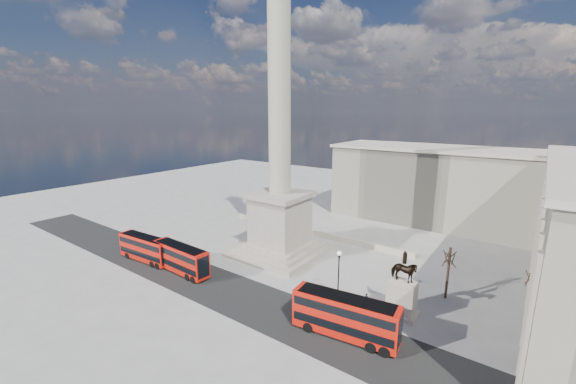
# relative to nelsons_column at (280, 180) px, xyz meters

# --- Properties ---
(ground) EXTENTS (180.00, 180.00, 0.00)m
(ground) POSITION_rel_nelsons_column_xyz_m (0.00, -5.00, -12.92)
(ground) COLOR #9B9893
(ground) RESTS_ON ground
(asphalt_road) EXTENTS (120.00, 9.00, 0.01)m
(asphalt_road) POSITION_rel_nelsons_column_xyz_m (5.00, -15.00, -12.91)
(asphalt_road) COLOR black
(asphalt_road) RESTS_ON ground
(nelsons_column) EXTENTS (14.00, 14.00, 49.85)m
(nelsons_column) POSITION_rel_nelsons_column_xyz_m (0.00, 0.00, 0.00)
(nelsons_column) COLOR #A19686
(nelsons_column) RESTS_ON ground
(balustrade_wall) EXTENTS (40.00, 0.60, 1.10)m
(balustrade_wall) POSITION_rel_nelsons_column_xyz_m (0.00, 11.00, -12.37)
(balustrade_wall) COLOR #B8AB99
(balustrade_wall) RESTS_ON ground
(building_northeast) EXTENTS (51.00, 17.00, 16.60)m
(building_northeast) POSITION_rel_nelsons_column_xyz_m (20.00, 35.00, -4.59)
(building_northeast) COLOR #B8B297
(building_northeast) RESTS_ON ground
(red_bus_a) EXTENTS (10.66, 3.12, 4.27)m
(red_bus_a) POSITION_rel_nelsons_column_xyz_m (-15.76, -15.71, -10.68)
(red_bus_a) COLOR red
(red_bus_a) RESTS_ON ground
(red_bus_b) EXTENTS (10.76, 2.83, 4.33)m
(red_bus_b) POSITION_rel_nelsons_column_xyz_m (-7.54, -15.00, -10.64)
(red_bus_b) COLOR red
(red_bus_b) RESTS_ON ground
(red_bus_c) EXTENTS (11.89, 4.07, 4.72)m
(red_bus_c) POSITION_rel_nelsons_column_xyz_m (20.00, -14.52, -10.44)
(red_bus_c) COLOR red
(red_bus_c) RESTS_ON ground
(victorian_lamp) EXTENTS (0.59, 0.59, 6.88)m
(victorian_lamp) POSITION_rel_nelsons_column_xyz_m (15.72, -8.26, -8.87)
(victorian_lamp) COLOR black
(victorian_lamp) RESTS_ON ground
(equestrian_statue) EXTENTS (3.97, 2.98, 8.27)m
(equestrian_statue) POSITION_rel_nelsons_column_xyz_m (23.49, -6.73, -10.04)
(equestrian_statue) COLOR #B8AB99
(equestrian_statue) RESTS_ON ground
(bare_tree_near) EXTENTS (1.70, 1.70, 7.42)m
(bare_tree_near) POSITION_rel_nelsons_column_xyz_m (38.44, -14.35, -7.07)
(bare_tree_near) COLOR #332319
(bare_tree_near) RESTS_ON ground
(bare_tree_mid) EXTENTS (1.97, 1.97, 7.48)m
(bare_tree_mid) POSITION_rel_nelsons_column_xyz_m (26.97, 0.71, -7.03)
(bare_tree_mid) COLOR #332319
(bare_tree_mid) RESTS_ON ground
(bare_tree_far) EXTENTS (1.61, 1.61, 6.57)m
(bare_tree_far) POSITION_rel_nelsons_column_xyz_m (35.86, 1.87, -7.74)
(bare_tree_far) COLOR #332319
(bare_tree_far) RESTS_ON ground
(pedestrian_walking) EXTENTS (0.71, 0.49, 1.86)m
(pedestrian_walking) POSITION_rel_nelsons_column_xyz_m (19.38, -7.54, -11.99)
(pedestrian_walking) COLOR black
(pedestrian_walking) RESTS_ON ground
(pedestrian_standing) EXTENTS (1.05, 0.92, 1.82)m
(pedestrian_standing) POSITION_rel_nelsons_column_xyz_m (19.52, -9.81, -12.01)
(pedestrian_standing) COLOR black
(pedestrian_standing) RESTS_ON ground
(pedestrian_crossing) EXTENTS (0.59, 1.04, 1.68)m
(pedestrian_crossing) POSITION_rel_nelsons_column_xyz_m (12.03, -11.50, -12.08)
(pedestrian_crossing) COLOR black
(pedestrian_crossing) RESTS_ON ground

